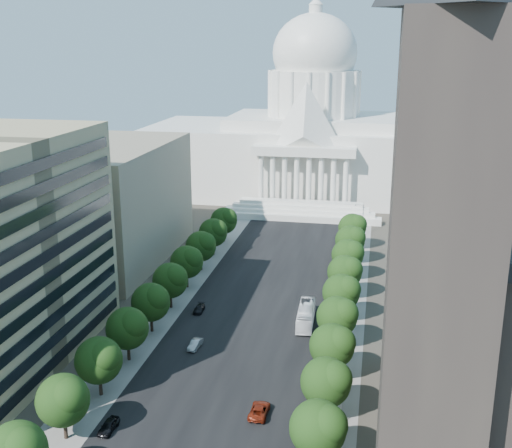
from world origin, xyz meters
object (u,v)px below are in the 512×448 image
Objects in this scene: car_red at (259,410)px; car_dark_b at (199,309)px; city_bus at (306,315)px; car_dark_a at (109,426)px; car_silver at (195,344)px.

car_red is 40.78m from car_dark_b.
car_red is at bearing -97.49° from city_bus.
car_silver is at bearing 81.94° from car_dark_a.
car_dark_b is (-19.61, 35.76, -0.15)m from car_red.
car_red is 1.29× the size of car_dark_b.
car_dark_b is (1.26, 43.98, -0.13)m from car_dark_a.
car_dark_a reaches higher than car_silver.
car_red is 34.38m from city_bus.
car_dark_b is at bearing -60.30° from car_red.
car_dark_b is at bearing 173.92° from city_bus.
car_red is at bearing 23.82° from car_dark_a.
car_silver is 0.79× the size of car_red.
car_red reaches higher than car_dark_a.
car_dark_a is at bearing -95.28° from car_silver.
car_red reaches higher than car_dark_b.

